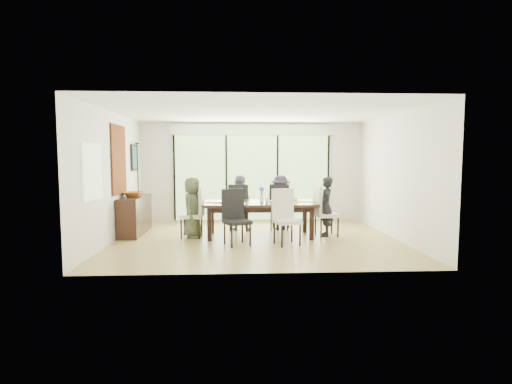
{
  "coord_description": "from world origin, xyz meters",
  "views": [
    {
      "loc": [
        -0.43,
        -8.41,
        1.76
      ],
      "look_at": [
        0.0,
        0.25,
        1.0
      ],
      "focal_mm": 28.0,
      "sensor_mm": 36.0,
      "label": 1
    }
  ],
  "objects_px": {
    "table_top": "(260,203)",
    "sideboard": "(135,215)",
    "chair_left_end": "(191,212)",
    "cup_c": "(295,199)",
    "person_far_left": "(239,203)",
    "vase": "(262,199)",
    "chair_far_left": "(239,207)",
    "chair_near_right": "(287,217)",
    "chair_near_left": "(237,217)",
    "cup_b": "(267,200)",
    "laptop": "(221,202)",
    "chair_right_end": "(327,211)",
    "person_far_right": "(280,203)",
    "chair_far_right": "(280,206)",
    "person_left_end": "(192,207)",
    "person_right_end": "(326,207)",
    "bowl": "(133,194)",
    "cup_a": "(228,199)"
  },
  "relations": [
    {
      "from": "vase",
      "to": "sideboard",
      "type": "relative_size",
      "value": 0.08
    },
    {
      "from": "chair_far_right",
      "to": "sideboard",
      "type": "distance_m",
      "value": 3.42
    },
    {
      "from": "chair_near_right",
      "to": "laptop",
      "type": "height_order",
      "value": "chair_near_right"
    },
    {
      "from": "chair_left_end",
      "to": "vase",
      "type": "bearing_deg",
      "value": 95.26
    },
    {
      "from": "chair_left_end",
      "to": "cup_c",
      "type": "bearing_deg",
      "value": 95.9
    },
    {
      "from": "person_far_left",
      "to": "sideboard",
      "type": "bearing_deg",
      "value": 19.56
    },
    {
      "from": "cup_a",
      "to": "sideboard",
      "type": "xyz_separation_m",
      "value": [
        -2.15,
        0.33,
        -0.39
      ]
    },
    {
      "from": "person_far_right",
      "to": "table_top",
      "type": "bearing_deg",
      "value": 48.39
    },
    {
      "from": "chair_near_left",
      "to": "cup_b",
      "type": "xyz_separation_m",
      "value": [
        0.65,
        0.77,
        0.25
      ]
    },
    {
      "from": "person_far_left",
      "to": "person_far_right",
      "type": "height_order",
      "value": "same"
    },
    {
      "from": "chair_far_right",
      "to": "laptop",
      "type": "height_order",
      "value": "chair_far_right"
    },
    {
      "from": "table_top",
      "to": "laptop",
      "type": "distance_m",
      "value": 0.86
    },
    {
      "from": "laptop",
      "to": "person_far_right",
      "type": "bearing_deg",
      "value": 25.13
    },
    {
      "from": "vase",
      "to": "bowl",
      "type": "xyz_separation_m",
      "value": [
        -2.9,
        0.33,
        0.09
      ]
    },
    {
      "from": "person_far_right",
      "to": "cup_a",
      "type": "bearing_deg",
      "value": 20.47
    },
    {
      "from": "vase",
      "to": "sideboard",
      "type": "xyz_separation_m",
      "value": [
        -2.9,
        0.43,
        -0.4
      ]
    },
    {
      "from": "person_far_left",
      "to": "vase",
      "type": "height_order",
      "value": "person_far_left"
    },
    {
      "from": "cup_a",
      "to": "cup_c",
      "type": "relative_size",
      "value": 1.0
    },
    {
      "from": "chair_near_right",
      "to": "bowl",
      "type": "height_order",
      "value": "chair_near_right"
    },
    {
      "from": "chair_near_left",
      "to": "cup_c",
      "type": "xyz_separation_m",
      "value": [
        1.3,
        0.97,
        0.25
      ]
    },
    {
      "from": "chair_right_end",
      "to": "laptop",
      "type": "bearing_deg",
      "value": 85.28
    },
    {
      "from": "chair_near_left",
      "to": "person_far_right",
      "type": "xyz_separation_m",
      "value": [
        1.05,
        1.7,
        0.1
      ]
    },
    {
      "from": "chair_left_end",
      "to": "chair_far_left",
      "type": "relative_size",
      "value": 1.0
    },
    {
      "from": "laptop",
      "to": "vase",
      "type": "bearing_deg",
      "value": 0.99
    },
    {
      "from": "chair_far_left",
      "to": "vase",
      "type": "bearing_deg",
      "value": 127.38
    },
    {
      "from": "chair_right_end",
      "to": "person_far_right",
      "type": "bearing_deg",
      "value": 41.7
    },
    {
      "from": "person_left_end",
      "to": "person_right_end",
      "type": "bearing_deg",
      "value": -77.71
    },
    {
      "from": "table_top",
      "to": "person_far_left",
      "type": "distance_m",
      "value": 0.95
    },
    {
      "from": "person_far_right",
      "to": "sideboard",
      "type": "bearing_deg",
      "value": -2.21
    },
    {
      "from": "table_top",
      "to": "cup_c",
      "type": "height_order",
      "value": "cup_c"
    },
    {
      "from": "chair_near_left",
      "to": "person_far_left",
      "type": "bearing_deg",
      "value": 65.82
    },
    {
      "from": "person_far_right",
      "to": "cup_c",
      "type": "relative_size",
      "value": 10.4
    },
    {
      "from": "chair_near_right",
      "to": "cup_c",
      "type": "xyz_separation_m",
      "value": [
        0.3,
        0.97,
        0.25
      ]
    },
    {
      "from": "person_far_right",
      "to": "vase",
      "type": "bearing_deg",
      "value": 49.26
    },
    {
      "from": "chair_far_left",
      "to": "chair_near_right",
      "type": "distance_m",
      "value": 1.96
    },
    {
      "from": "chair_near_left",
      "to": "cup_a",
      "type": "bearing_deg",
      "value": 78.6
    },
    {
      "from": "table_top",
      "to": "sideboard",
      "type": "distance_m",
      "value": 2.9
    },
    {
      "from": "chair_near_right",
      "to": "person_left_end",
      "type": "xyz_separation_m",
      "value": [
        -1.98,
        0.87,
        0.1
      ]
    },
    {
      "from": "cup_a",
      "to": "sideboard",
      "type": "relative_size",
      "value": 0.08
    },
    {
      "from": "person_far_left",
      "to": "laptop",
      "type": "height_order",
      "value": "person_far_left"
    },
    {
      "from": "person_right_end",
      "to": "vase",
      "type": "relative_size",
      "value": 10.75
    },
    {
      "from": "person_far_left",
      "to": "cup_b",
      "type": "distance_m",
      "value": 1.12
    },
    {
      "from": "cup_b",
      "to": "vase",
      "type": "bearing_deg",
      "value": 123.69
    },
    {
      "from": "person_left_end",
      "to": "cup_a",
      "type": "bearing_deg",
      "value": -66.83
    },
    {
      "from": "person_right_end",
      "to": "sideboard",
      "type": "xyz_separation_m",
      "value": [
        -4.33,
        0.48,
        -0.23
      ]
    },
    {
      "from": "person_right_end",
      "to": "laptop",
      "type": "height_order",
      "value": "person_right_end"
    },
    {
      "from": "chair_far_left",
      "to": "person_right_end",
      "type": "height_order",
      "value": "person_right_end"
    },
    {
      "from": "chair_near_right",
      "to": "bowl",
      "type": "relative_size",
      "value": 2.47
    },
    {
      "from": "chair_far_right",
      "to": "chair_near_right",
      "type": "bearing_deg",
      "value": 100.81
    },
    {
      "from": "sideboard",
      "to": "cup_a",
      "type": "bearing_deg",
      "value": -8.77
    }
  ]
}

